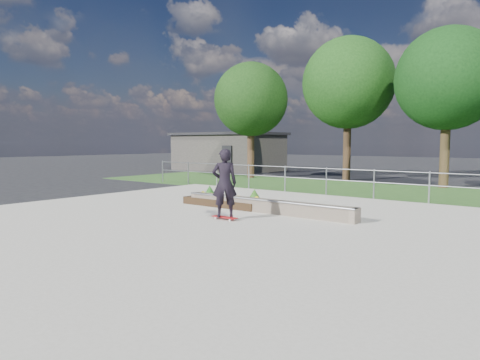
# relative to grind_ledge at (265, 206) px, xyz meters

# --- Properties ---
(ground) EXTENTS (120.00, 120.00, 0.00)m
(ground) POSITION_rel_grind_ledge_xyz_m (-0.55, -2.32, -0.26)
(ground) COLOR black
(ground) RESTS_ON ground
(grass_verge) EXTENTS (30.00, 8.00, 0.02)m
(grass_verge) POSITION_rel_grind_ledge_xyz_m (-0.55, 8.68, -0.25)
(grass_verge) COLOR #294D1F
(grass_verge) RESTS_ON ground
(concrete_slab) EXTENTS (15.00, 15.00, 0.06)m
(concrete_slab) POSITION_rel_grind_ledge_xyz_m (-0.55, -2.32, -0.23)
(concrete_slab) COLOR #A29D8F
(concrete_slab) RESTS_ON ground
(fence) EXTENTS (20.06, 0.06, 1.20)m
(fence) POSITION_rel_grind_ledge_xyz_m (-0.55, 5.18, 0.51)
(fence) COLOR gray
(fence) RESTS_ON ground
(building) EXTENTS (8.40, 5.40, 3.00)m
(building) POSITION_rel_grind_ledge_xyz_m (-14.55, 15.68, 1.25)
(building) COLOR #312F2B
(building) RESTS_ON ground
(tree_far_left) EXTENTS (4.55, 4.55, 7.15)m
(tree_far_left) POSITION_rel_grind_ledge_xyz_m (-8.55, 10.68, 4.59)
(tree_far_left) COLOR #372216
(tree_far_left) RESTS_ON ground
(tree_mid_left) EXTENTS (5.25, 5.25, 8.25)m
(tree_mid_left) POSITION_rel_grind_ledge_xyz_m (-3.05, 12.68, 5.34)
(tree_mid_left) COLOR black
(tree_mid_left) RESTS_ON ground
(tree_mid_right) EXTENTS (4.90, 4.90, 7.70)m
(tree_mid_right) POSITION_rel_grind_ledge_xyz_m (2.45, 11.68, 4.97)
(tree_mid_right) COLOR #332514
(tree_mid_right) RESTS_ON ground
(grind_ledge) EXTENTS (6.00, 0.44, 0.43)m
(grind_ledge) POSITION_rel_grind_ledge_xyz_m (0.00, 0.00, 0.00)
(grind_ledge) COLOR brown
(grind_ledge) RESTS_ON concrete_slab
(planter_bed) EXTENTS (3.00, 1.20, 0.61)m
(planter_bed) POSITION_rel_grind_ledge_xyz_m (-1.87, 0.41, -0.02)
(planter_bed) COLOR black
(planter_bed) RESTS_ON concrete_slab
(skateboarder) EXTENTS (0.81, 0.81, 1.98)m
(skateboarder) POSITION_rel_grind_ledge_xyz_m (-0.17, -1.75, 0.82)
(skateboarder) COLOR white
(skateboarder) RESTS_ON concrete_slab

